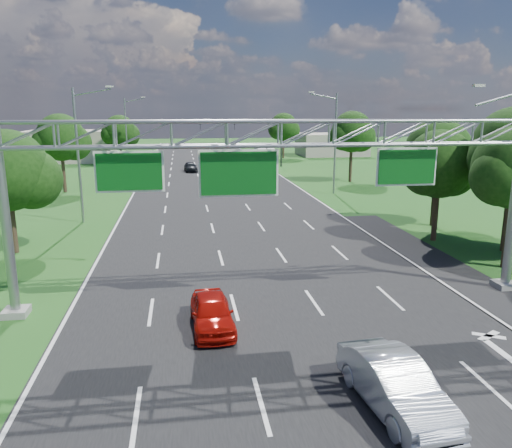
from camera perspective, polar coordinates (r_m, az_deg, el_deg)
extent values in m
plane|color=#1D5519|center=(40.03, -2.74, 0.75)|extent=(220.00, 220.00, 0.00)
cube|color=black|center=(40.03, -2.74, 0.75)|extent=(18.00, 180.00, 0.02)
cube|color=black|center=(28.22, 22.05, -5.51)|extent=(3.00, 30.00, 0.02)
cube|color=gray|center=(27.28, 26.56, -6.24)|extent=(1.00, 1.00, 0.30)
cube|color=gray|center=(23.62, -25.73, -9.06)|extent=(1.00, 1.00, 0.30)
cylinder|color=gray|center=(22.55, -26.69, 0.08)|extent=(0.40, 0.40, 8.00)
cylinder|color=gray|center=(25.28, 26.34, 12.83)|extent=(2.54, 0.12, 0.79)
cube|color=beige|center=(24.64, 24.10, 14.24)|extent=(0.50, 0.22, 0.12)
cube|color=white|center=(21.15, -14.25, 5.82)|extent=(2.80, 0.05, 1.70)
cube|color=#094E14|center=(21.09, -14.26, 5.80)|extent=(2.62, 0.05, 1.52)
cube|color=white|center=(21.20, -1.98, 5.82)|extent=(3.40, 0.05, 2.00)
cube|color=#094E14|center=(21.14, -1.96, 5.80)|extent=(3.22, 0.05, 1.82)
cube|color=white|center=(23.26, 16.82, 6.28)|extent=(2.80, 0.05, 1.70)
cube|color=#094E14|center=(23.20, 16.88, 6.26)|extent=(2.62, 0.05, 1.52)
cylinder|color=black|center=(75.57, 2.91, 9.22)|extent=(0.24, 0.24, 7.00)
cylinder|color=black|center=(74.47, -1.69, 11.57)|extent=(12.00, 0.18, 0.18)
imported|color=black|center=(74.01, -6.39, 11.06)|extent=(0.18, 0.22, 1.10)
imported|color=black|center=(74.38, -2.47, 11.13)|extent=(0.18, 0.22, 1.10)
imported|color=black|center=(75.07, 1.40, 11.16)|extent=(0.18, 0.22, 1.10)
cylinder|color=gray|center=(39.81, -19.66, 7.23)|extent=(0.20, 0.20, 10.00)
cylinder|color=gray|center=(39.44, -18.29, 14.13)|extent=(2.78, 0.12, 0.60)
cube|color=beige|center=(39.27, -16.40, 14.85)|extent=(0.55, 0.22, 0.12)
cylinder|color=gray|center=(74.39, -14.60, 9.92)|extent=(0.20, 0.20, 10.00)
cylinder|color=gray|center=(74.19, -13.79, 13.60)|extent=(2.78, 0.12, 0.60)
cube|color=beige|center=(74.10, -12.77, 13.96)|extent=(0.55, 0.22, 0.12)
cylinder|color=gray|center=(51.40, 9.04, 8.96)|extent=(0.20, 0.20, 10.00)
cylinder|color=gray|center=(50.92, 7.79, 14.26)|extent=(2.78, 0.12, 0.60)
cube|color=beige|center=(50.59, 6.35, 14.76)|extent=(0.55, 0.22, 0.12)
cylinder|color=#2D2116|center=(30.31, 26.79, -1.05)|extent=(0.36, 0.36, 3.74)
sphere|color=black|center=(28.96, 26.16, 4.86)|extent=(3.08, 3.08, 3.08)
cylinder|color=#2D2116|center=(33.79, 26.72, 0.67)|extent=(0.36, 0.36, 4.18)
sphere|color=black|center=(32.41, 26.03, 6.72)|extent=(3.50, 3.50, 3.50)
cylinder|color=#2D2116|center=(34.80, 19.79, 0.89)|extent=(0.36, 0.36, 3.30)
sphere|color=black|center=(34.29, 20.23, 6.46)|extent=(4.40, 4.40, 4.40)
sphere|color=black|center=(35.23, 21.43, 5.62)|extent=(3.30, 3.30, 3.30)
sphere|color=black|center=(33.61, 18.93, 5.69)|extent=(3.08, 3.08, 3.08)
cylinder|color=#2D2116|center=(39.17, 19.66, 2.35)|extent=(0.36, 0.36, 3.52)
sphere|color=black|center=(38.71, 20.08, 7.71)|extent=(4.80, 4.80, 4.80)
sphere|color=black|center=(39.69, 21.27, 6.85)|extent=(3.60, 3.60, 3.60)
sphere|color=black|center=(37.98, 18.79, 6.99)|extent=(3.36, 3.36, 3.36)
cylinder|color=#2D2116|center=(33.27, -25.98, -0.40)|extent=(0.36, 0.36, 3.08)
sphere|color=black|center=(32.72, -26.59, 5.51)|extent=(4.80, 4.80, 4.80)
sphere|color=black|center=(32.82, -24.28, 4.69)|extent=(3.60, 3.60, 3.60)
cylinder|color=#2D2116|center=(55.66, -21.11, 5.32)|extent=(0.36, 0.36, 3.74)
sphere|color=black|center=(55.33, -21.43, 9.20)|extent=(4.80, 4.80, 4.80)
sphere|color=black|center=(55.51, -20.07, 8.70)|extent=(3.60, 3.60, 3.60)
sphere|color=black|center=(55.31, -22.56, 8.61)|extent=(3.36, 3.36, 3.36)
cylinder|color=#2D2116|center=(79.74, -15.18, 7.66)|extent=(0.36, 0.36, 3.30)
sphere|color=black|center=(79.51, -15.34, 10.22)|extent=(4.80, 4.80, 4.80)
sphere|color=black|center=(79.80, -14.41, 9.85)|extent=(3.60, 3.60, 3.60)
sphere|color=black|center=(79.36, -16.12, 9.82)|extent=(3.36, 3.36, 3.36)
cylinder|color=#2D2116|center=(60.65, 10.76, 6.63)|extent=(0.36, 0.36, 3.96)
sphere|color=black|center=(60.35, 10.92, 10.31)|extent=(4.80, 4.80, 4.80)
sphere|color=black|center=(61.16, 11.84, 9.74)|extent=(3.60, 3.60, 3.60)
sphere|color=black|center=(59.74, 10.00, 9.86)|extent=(3.36, 3.36, 3.36)
cylinder|color=#2D2116|center=(89.00, 3.14, 8.67)|extent=(0.36, 0.36, 3.52)
sphere|color=black|center=(88.79, 3.17, 11.04)|extent=(4.80, 4.80, 4.80)
sphere|color=black|center=(89.46, 3.88, 10.66)|extent=(3.60, 3.60, 3.60)
sphere|color=black|center=(88.30, 2.51, 10.72)|extent=(3.36, 3.36, 3.36)
cube|color=#A9A08E|center=(88.99, -20.46, 8.36)|extent=(14.00, 10.00, 5.00)
cube|color=#A9A08E|center=(95.32, 8.62, 8.98)|extent=(12.00, 9.00, 4.00)
imported|color=#A80F07|center=(20.03, -5.06, -10.02)|extent=(1.74, 4.05, 1.36)
imported|color=silver|center=(15.59, 15.60, -17.27)|extent=(2.14, 4.83, 1.54)
imported|color=white|center=(62.81, -4.64, 5.80)|extent=(1.92, 4.44, 1.27)
imported|color=black|center=(70.04, -7.49, 6.50)|extent=(1.95, 4.08, 1.35)
imported|color=silver|center=(58.83, -0.97, 5.52)|extent=(1.98, 5.02, 1.63)
cube|color=silver|center=(72.76, 0.94, 7.59)|extent=(2.48, 5.87, 2.91)
cube|color=silver|center=(68.83, 1.49, 6.83)|extent=(2.29, 2.19, 2.13)
cylinder|color=black|center=(68.91, 0.58, 6.35)|extent=(0.34, 0.97, 0.97)
cylinder|color=black|center=(69.28, 2.34, 6.38)|extent=(0.34, 0.97, 0.97)
cylinder|color=black|center=(74.62, -0.13, 6.87)|extent=(0.34, 0.97, 0.97)
cylinder|color=black|center=(74.96, 1.50, 6.89)|extent=(0.34, 0.97, 0.97)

